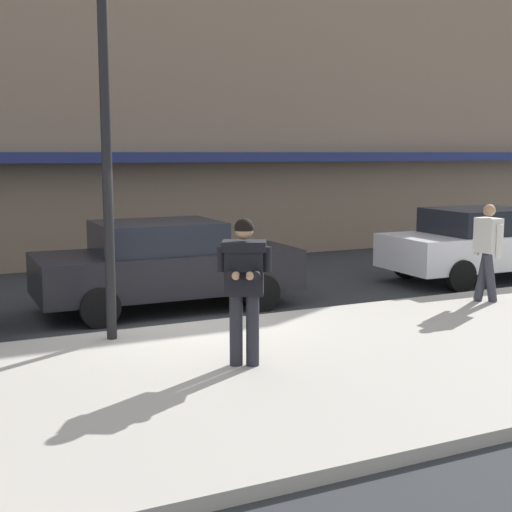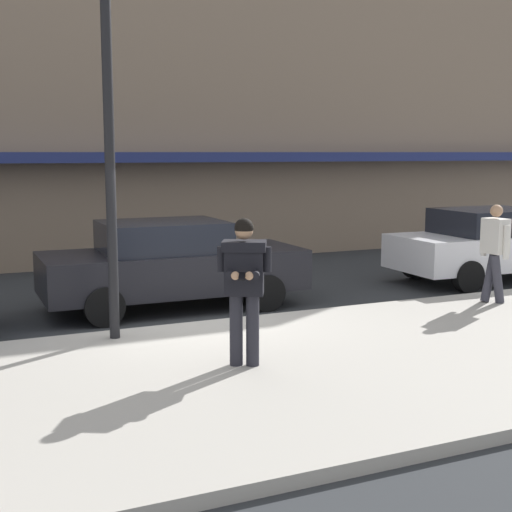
# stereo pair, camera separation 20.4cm
# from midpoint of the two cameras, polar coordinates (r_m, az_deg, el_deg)

# --- Properties ---
(ground_plane) EXTENTS (80.00, 80.00, 0.00)m
(ground_plane) POSITION_cam_midpoint_polar(r_m,az_deg,el_deg) (11.24, -4.67, -5.71)
(ground_plane) COLOR #2B2D30
(sidewalk) EXTENTS (32.00, 5.30, 0.14)m
(sidewalk) POSITION_cam_midpoint_polar(r_m,az_deg,el_deg) (9.16, 7.49, -8.57)
(sidewalk) COLOR #A8A399
(sidewalk) RESTS_ON ground
(curb_paint_line) EXTENTS (28.00, 0.12, 0.01)m
(curb_paint_line) POSITION_cam_midpoint_polar(r_m,az_deg,el_deg) (11.65, -0.10, -5.17)
(curb_paint_line) COLOR silver
(curb_paint_line) RESTS_ON ground
(storefront_facade) EXTENTS (28.00, 4.70, 10.04)m
(storefront_facade) POSITION_cam_midpoint_polar(r_m,az_deg,el_deg) (19.47, -10.77, 14.92)
(storefront_facade) COLOR #84705B
(storefront_facade) RESTS_ON ground
(parked_sedan_mid) EXTENTS (4.53, 1.99, 1.54)m
(parked_sedan_mid) POSITION_cam_midpoint_polar(r_m,az_deg,el_deg) (12.47, -6.35, -0.63)
(parked_sedan_mid) COLOR black
(parked_sedan_mid) RESTS_ON ground
(parked_sedan_far) EXTENTS (4.54, 2.02, 1.54)m
(parked_sedan_far) POSITION_cam_midpoint_polar(r_m,az_deg,el_deg) (15.94, 18.84, 0.92)
(parked_sedan_far) COLOR silver
(parked_sedan_far) RESTS_ON ground
(man_texting_on_phone) EXTENTS (0.63, 0.65, 1.81)m
(man_texting_on_phone) POSITION_cam_midpoint_polar(r_m,az_deg,el_deg) (8.53, -0.27, -1.59)
(man_texting_on_phone) COLOR #23232B
(man_texting_on_phone) RESTS_ON sidewalk
(pedestrian_in_light_coat) EXTENTS (0.34, 0.60, 1.70)m
(pedestrian_in_light_coat) POSITION_cam_midpoint_polar(r_m,az_deg,el_deg) (12.89, 18.99, 0.67)
(pedestrian_in_light_coat) COLOR #33333D
(pedestrian_in_light_coat) RESTS_ON sidewalk
(street_lamp_post) EXTENTS (0.36, 0.36, 4.88)m
(street_lamp_post) POSITION_cam_midpoint_polar(r_m,az_deg,el_deg) (9.90, -11.12, 10.60)
(street_lamp_post) COLOR black
(street_lamp_post) RESTS_ON sidewalk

